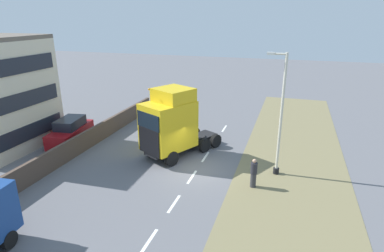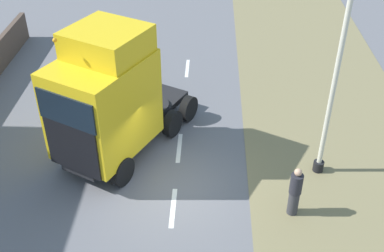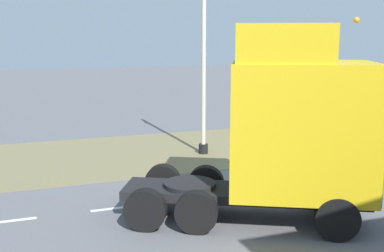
% 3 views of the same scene
% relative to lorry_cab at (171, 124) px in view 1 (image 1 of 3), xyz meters
% --- Properties ---
extents(ground_plane, '(120.00, 120.00, 0.00)m').
position_rel_lorry_cab_xyz_m(ground_plane, '(-2.36, 1.68, -2.47)').
color(ground_plane, slate).
rests_on(ground_plane, ground).
extents(grass_verge, '(7.00, 44.00, 0.01)m').
position_rel_lorry_cab_xyz_m(grass_verge, '(-8.36, 1.68, -2.47)').
color(grass_verge, olive).
rests_on(grass_verge, ground).
extents(lane_markings, '(0.16, 17.80, 0.00)m').
position_rel_lorry_cab_xyz_m(lane_markings, '(-2.36, 0.98, -2.47)').
color(lane_markings, white).
rests_on(lane_markings, ground).
extents(boundary_wall, '(0.25, 24.00, 1.42)m').
position_rel_lorry_cab_xyz_m(boundary_wall, '(6.64, 1.68, -1.76)').
color(boundary_wall, '#4C3D33').
rests_on(boundary_wall, ground).
extents(lorry_cab, '(5.00, 6.49, 5.10)m').
position_rel_lorry_cab_xyz_m(lorry_cab, '(0.00, 0.00, 0.00)').
color(lorry_cab, black).
rests_on(lorry_cab, ground).
extents(parked_car, '(2.50, 4.77, 2.09)m').
position_rel_lorry_cab_xyz_m(parked_car, '(8.40, 0.21, -1.46)').
color(parked_car, maroon).
rests_on(parked_car, ground).
extents(lamp_post, '(1.31, 0.37, 7.67)m').
position_rel_lorry_cab_xyz_m(lamp_post, '(-7.31, 0.51, 1.03)').
color(lamp_post, black).
rests_on(lamp_post, ground).
extents(pedestrian, '(0.39, 0.39, 1.81)m').
position_rel_lorry_cab_xyz_m(pedestrian, '(-6.18, 2.64, -1.58)').
color(pedestrian, '#333338').
rests_on(pedestrian, ground).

